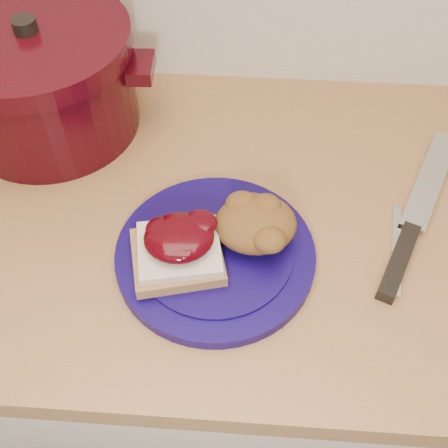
# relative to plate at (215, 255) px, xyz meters

# --- Properties ---
(base_cabinet) EXTENTS (4.00, 0.60, 0.86)m
(base_cabinet) POSITION_rel_plate_xyz_m (-0.01, 0.09, -0.48)
(base_cabinet) COLOR beige
(base_cabinet) RESTS_ON floor
(plate) EXTENTS (0.30, 0.30, 0.02)m
(plate) POSITION_rel_plate_xyz_m (0.00, 0.00, 0.00)
(plate) COLOR #0E0443
(plate) RESTS_ON wood_countertop
(sandwich) EXTENTS (0.13, 0.12, 0.06)m
(sandwich) POSITION_rel_plate_xyz_m (-0.04, -0.02, 0.04)
(sandwich) COLOR olive
(sandwich) RESTS_ON plate
(stuffing_mound) EXTENTS (0.12, 0.11, 0.05)m
(stuffing_mound) POSITION_rel_plate_xyz_m (0.05, 0.02, 0.04)
(stuffing_mound) COLOR brown
(stuffing_mound) RESTS_ON plate
(chef_knife) EXTENTS (0.16, 0.32, 0.02)m
(chef_knife) POSITION_rel_plate_xyz_m (0.26, 0.05, 0.00)
(chef_knife) COLOR black
(chef_knife) RESTS_ON wood_countertop
(butter_knife) EXTENTS (0.03, 0.15, 0.00)m
(butter_knife) POSITION_rel_plate_xyz_m (0.24, 0.03, -0.01)
(butter_knife) COLOR silver
(butter_knife) RESTS_ON wood_countertop
(dutch_oven) EXTENTS (0.34, 0.30, 0.18)m
(dutch_oven) POSITION_rel_plate_xyz_m (-0.28, 0.25, 0.08)
(dutch_oven) COLOR black
(dutch_oven) RESTS_ON wood_countertop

